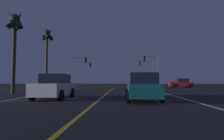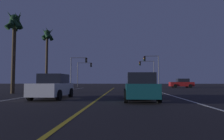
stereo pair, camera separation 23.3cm
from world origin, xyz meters
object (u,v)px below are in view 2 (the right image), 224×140
Objects in this scene: traffic_light_far_right at (147,68)px; palm_tree_left_mid at (14,27)px; car_crossing_side at (182,83)px; traffic_light_near_right at (152,64)px; palm_tree_left_far at (47,40)px; car_lead_same_lane at (140,87)px; car_oncoming at (53,87)px; traffic_light_near_left at (79,65)px; traffic_light_far_left at (85,69)px.

palm_tree_left_mid reaches higher than traffic_light_far_right.
car_crossing_side is 0.72× the size of traffic_light_near_right.
traffic_light_far_right is 21.48m from palm_tree_left_far.
traffic_light_far_right is at bearing -7.65° from car_lead_same_lane.
traffic_light_near_left reaches higher than car_oncoming.
car_lead_same_lane is at bearing 82.35° from traffic_light_far_right.
traffic_light_near_left reaches higher than traffic_light_far_right.
traffic_light_near_right is at bearing 48.03° from palm_tree_left_mid.
palm_tree_left_far is (-12.66, 16.62, 6.75)m from car_lead_same_lane.
car_oncoming is 0.45× the size of palm_tree_left_far.
traffic_light_near_left reaches higher than traffic_light_far_left.
car_oncoming is (-5.90, 1.05, 0.00)m from car_lead_same_lane.
traffic_light_far_left is at bearing 84.09° from palm_tree_left_mid.
traffic_light_near_right is at bearing -21.91° from traffic_light_far_left.
traffic_light_near_left is 8.90m from palm_tree_left_far.
car_lead_same_lane is 0.45× the size of palm_tree_left_far.
palm_tree_left_mid reaches higher than traffic_light_near_right.
car_lead_same_lane is at bearing 68.54° from car_crossing_side.
palm_tree_left_far reaches higher than car_oncoming.
traffic_light_far_left is (-3.54, 28.70, 3.11)m from car_oncoming.
palm_tree_left_mid is at bearing 55.86° from traffic_light_far_right.
car_crossing_side is 29.51m from palm_tree_left_mid.
traffic_light_near_left is (-3.60, 23.20, 3.42)m from car_oncoming.
car_oncoming is 30.54m from traffic_light_far_right.
traffic_light_near_right is at bearing 24.29° from palm_tree_left_far.
car_lead_same_lane is at bearing 79.96° from car_oncoming.
traffic_light_near_left is 14.58m from traffic_light_far_right.
palm_tree_left_far is at bearing 21.09° from car_crossing_side.
palm_tree_left_far is (-16.89, -7.62, 3.20)m from traffic_light_near_right.
car_oncoming is at bearing -82.96° from traffic_light_far_left.
traffic_light_near_left is at bearing 22.16° from traffic_light_far_right.
traffic_light_far_left is (-19.41, 4.40, 3.11)m from car_crossing_side.
palm_tree_left_far reaches higher than traffic_light_far_left.
traffic_light_far_right is (-0.23, 5.50, -0.25)m from traffic_light_near_right.
traffic_light_far_left reaches higher than car_lead_same_lane.
palm_tree_left_far is (-3.15, -7.62, 3.33)m from traffic_light_near_left.
car_crossing_side is 0.81× the size of traffic_light_far_left.
car_crossing_side is (9.96, 25.35, 0.00)m from car_lead_same_lane.
palm_tree_left_mid is at bearing -85.60° from palm_tree_left_far.
car_oncoming is at bearing -66.55° from palm_tree_left_far.
car_crossing_side is 19.80m from traffic_light_near_left.
traffic_light_near_right reaches higher than traffic_light_near_left.
traffic_light_far_right is 0.59× the size of palm_tree_left_far.
car_oncoming is 1.00× the size of car_crossing_side.
car_crossing_side is 20.15m from traffic_light_far_left.
traffic_light_near_right is 0.72× the size of palm_tree_left_mid.
traffic_light_far_right is 28.38m from palm_tree_left_mid.
palm_tree_left_far reaches higher than traffic_light_far_right.
car_lead_same_lane is 24.87m from traffic_light_near_right.
traffic_light_near_left is 5.51m from traffic_light_far_left.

